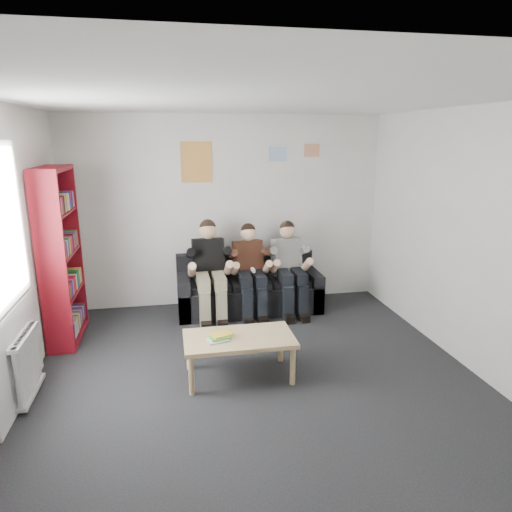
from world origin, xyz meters
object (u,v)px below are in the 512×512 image
Objects in this scene: bookshelf at (61,256)px; person_left at (210,271)px; person_right at (290,268)px; sofa at (248,290)px; person_middle at (250,271)px; coffee_table at (239,342)px.

bookshelf is 1.85m from person_left.
person_right is (2.87, 0.38, -0.41)m from bookshelf.
person_right reaches higher than sofa.
person_middle is (0.00, -0.19, 0.34)m from sofa.
person_right is at bearing 7.21° from bookshelf.
coffee_table is at bearing -127.69° from person_right.
sofa is 0.39m from person_middle.
person_right is at bearing 60.09° from coffee_table.
person_left is at bearing 11.68° from bookshelf.
coffee_table is 0.88× the size of person_right.
bookshelf is (-2.32, -0.57, 0.76)m from sofa.
person_middle is at bearing -90.00° from sofa.
bookshelf reaches higher than person_right.
person_right reaches higher than coffee_table.
person_right is at bearing -3.28° from person_left.
bookshelf is 2.40m from coffee_table.
bookshelf is at bearing -178.57° from person_middle.
person_middle is at bearing 172.15° from person_right.
bookshelf is at bearing 145.30° from coffee_table.
person_left is at bearing 172.56° from person_middle.
coffee_table is at bearing -102.59° from sofa.
sofa is 1.57× the size of person_right.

